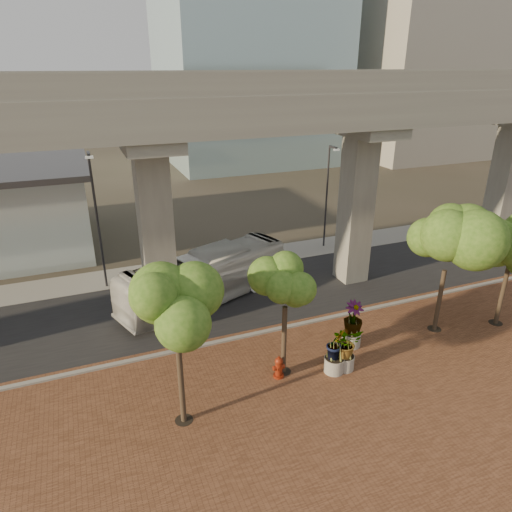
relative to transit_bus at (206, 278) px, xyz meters
name	(u,v)px	position (x,y,z in m)	size (l,w,h in m)	color
ground	(277,310)	(3.36, -2.49, -1.47)	(160.00, 160.00, 0.00)	#363227
brick_plaza	(357,399)	(3.36, -10.49, -1.44)	(70.00, 13.00, 0.06)	brown
asphalt_road	(264,294)	(3.36, -0.49, -1.45)	(90.00, 8.00, 0.04)	black
curb_strip	(293,326)	(3.36, -4.49, -1.39)	(70.00, 0.25, 0.16)	gray
far_sidewalk	(233,260)	(3.36, 5.01, -1.44)	(90.00, 3.00, 0.06)	gray
transit_viaduct	(264,173)	(3.36, -0.49, 5.82)	(72.00, 5.60, 12.40)	gray
midrise_block	(419,69)	(41.36, 33.51, 10.53)	(18.00, 16.00, 24.00)	gray
transit_bus	(206,278)	(0.00, 0.00, 0.00)	(2.47, 10.54, 2.94)	silver
parked_car	(489,219)	(25.29, 3.51, -0.64)	(1.75, 5.05, 1.66)	black
fire_hydrant	(279,367)	(0.95, -7.99, -0.91)	(0.52, 0.47, 1.04)	maroon
planter_front	(346,344)	(3.94, -8.54, -0.14)	(1.90, 1.90, 2.09)	gray
planter_right	(353,320)	(5.22, -7.08, 0.01)	(2.20, 2.20, 2.35)	gray
planter_left	(336,346)	(3.40, -8.55, -0.08)	(1.99, 1.99, 2.19)	#ABA89A
street_tree_far_west	(175,305)	(-3.52, -9.07, 3.65)	(3.76, 3.76, 6.79)	#443527
street_tree_near_west	(285,289)	(1.30, -7.73, 2.71)	(2.97, 2.97, 5.50)	#443527
street_tree_near_east	(449,247)	(10.05, -7.42, 3.17)	(4.28, 4.28, 6.54)	#443527
streetlamp_west	(96,212)	(-5.26, 3.92, 3.36)	(0.41, 1.20, 8.28)	#313137
streetlamp_east	(328,190)	(10.55, 4.90, 2.90)	(0.37, 1.08, 7.49)	#2F2F34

